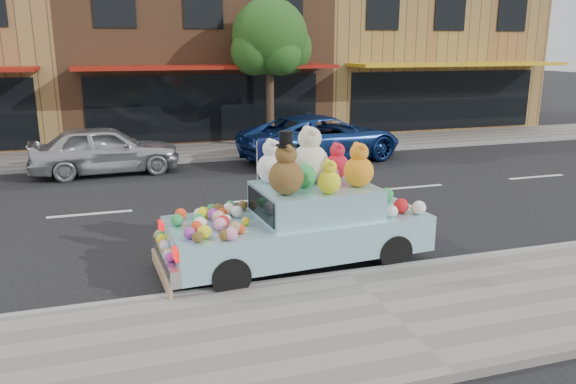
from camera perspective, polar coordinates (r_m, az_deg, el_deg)
name	(u,v)px	position (r m, az deg, el deg)	size (l,w,h in m)	color
ground	(264,200)	(13.59, -2.41, -0.79)	(120.00, 120.00, 0.00)	black
near_sidewalk	(391,317)	(7.88, 10.45, -12.42)	(60.00, 3.00, 0.12)	gray
far_sidewalk	(215,151)	(19.77, -7.39, 4.17)	(60.00, 3.00, 0.12)	gray
near_kerb	(347,275)	(9.09, 6.01, -8.40)	(60.00, 0.12, 0.13)	gray
far_kerb	(224,159)	(18.32, -6.54, 3.38)	(60.00, 0.12, 0.13)	gray
storefront_mid	(189,45)	(24.86, -10.03, 14.50)	(10.00, 9.80, 7.30)	brown
storefront_right	(400,45)	(28.04, 11.34, 14.43)	(10.00, 9.80, 7.30)	olive
street_tree	(270,43)	(19.95, -1.84, 14.87)	(3.00, 2.70, 5.22)	#38281C
car_silver	(105,150)	(17.06, -18.07, 4.12)	(1.68, 4.17, 1.42)	#B6B6BB
car_blue	(322,138)	(18.09, 3.48, 5.50)	(2.47, 5.36, 1.49)	navy
art_car	(299,217)	(9.40, 1.17, -2.57)	(4.58, 2.02, 2.35)	black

